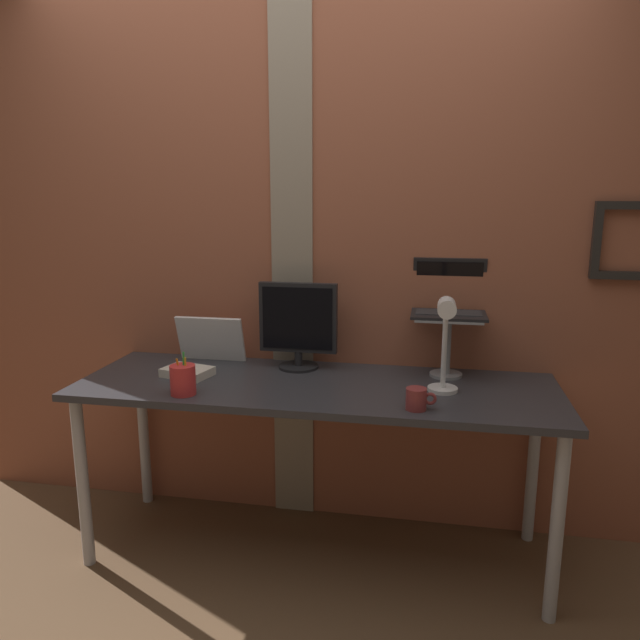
# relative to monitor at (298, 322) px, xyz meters

# --- Properties ---
(ground_plane) EXTENTS (6.00, 6.00, 0.00)m
(ground_plane) POSITION_rel_monitor_xyz_m (-0.02, -0.29, -0.99)
(ground_plane) COLOR brown
(brick_wall_back) EXTENTS (3.44, 0.15, 2.66)m
(brick_wall_back) POSITION_rel_monitor_xyz_m (-0.02, 0.18, 0.34)
(brick_wall_back) COLOR #9E563D
(brick_wall_back) RESTS_ON ground_plane
(desk) EXTENTS (1.99, 0.66, 0.78)m
(desk) POSITION_rel_monitor_xyz_m (0.12, -0.21, -0.29)
(desk) COLOR #333338
(desk) RESTS_ON ground_plane
(monitor) EXTENTS (0.35, 0.18, 0.39)m
(monitor) POSITION_rel_monitor_xyz_m (0.00, 0.00, 0.00)
(monitor) COLOR black
(monitor) RESTS_ON desk
(laptop_stand) EXTENTS (0.28, 0.22, 0.26)m
(laptop_stand) POSITION_rel_monitor_xyz_m (0.66, 0.00, -0.03)
(laptop_stand) COLOR gray
(laptop_stand) RESTS_ON desk
(laptop) EXTENTS (0.32, 0.27, 0.24)m
(laptop) POSITION_rel_monitor_xyz_m (0.66, 0.07, 0.12)
(laptop) COLOR black
(laptop) RESTS_ON laptop_stand
(whiteboard_panel) EXTENTS (0.32, 0.08, 0.22)m
(whiteboard_panel) POSITION_rel_monitor_xyz_m (-0.43, 0.03, -0.10)
(whiteboard_panel) COLOR white
(whiteboard_panel) RESTS_ON desk
(desk_lamp) EXTENTS (0.12, 0.20, 0.39)m
(desk_lamp) POSITION_rel_monitor_xyz_m (0.64, -0.26, 0.03)
(desk_lamp) COLOR white
(desk_lamp) RESTS_ON desk
(pen_cup) EXTENTS (0.10, 0.10, 0.17)m
(pen_cup) POSITION_rel_monitor_xyz_m (-0.37, -0.44, -0.15)
(pen_cup) COLOR red
(pen_cup) RESTS_ON desk
(coffee_mug) EXTENTS (0.11, 0.08, 0.08)m
(coffee_mug) POSITION_rel_monitor_xyz_m (0.54, -0.44, -0.17)
(coffee_mug) COLOR maroon
(coffee_mug) RESTS_ON desk
(paper_clutter_stack) EXTENTS (0.23, 0.18, 0.04)m
(paper_clutter_stack) POSITION_rel_monitor_xyz_m (-0.45, -0.21, -0.19)
(paper_clutter_stack) COLOR silver
(paper_clutter_stack) RESTS_ON desk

